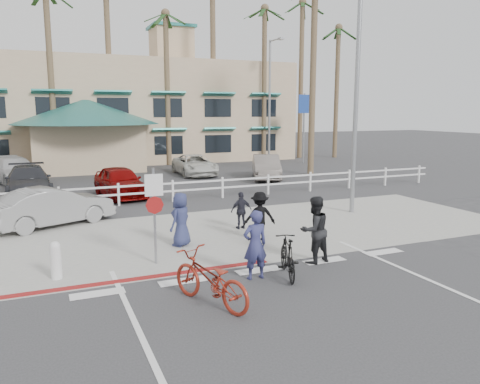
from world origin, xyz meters
name	(u,v)px	position (x,y,z in m)	size (l,w,h in m)	color
ground	(269,278)	(0.00, 0.00, 0.00)	(140.00, 140.00, 0.00)	#333335
bike_path	(312,309)	(0.00, -2.00, 0.00)	(12.00, 16.00, 0.01)	#333335
sidewalk_plaza	(208,234)	(0.00, 4.50, 0.01)	(22.00, 7.00, 0.01)	gray
cross_street	(176,211)	(0.00, 8.50, 0.00)	(40.00, 5.00, 0.01)	#333335
parking_lot	(134,180)	(0.00, 18.00, 0.00)	(50.00, 16.00, 0.01)	#333335
curb_red	(137,279)	(-3.00, 1.20, 0.01)	(7.00, 0.25, 0.02)	maroon
rail_fence	(175,191)	(0.50, 10.50, 0.50)	(29.40, 0.16, 1.00)	silver
building	(126,92)	(2.00, 31.00, 5.65)	(28.00, 16.00, 11.30)	tan
sign_post	(154,211)	(-2.30, 2.20, 1.45)	(0.50, 0.10, 2.90)	gray
bollard_0	(56,260)	(-4.80, 2.00, 0.47)	(0.26, 0.26, 0.95)	silver
streetlight_0	(356,100)	(6.50, 5.50, 4.50)	(0.60, 2.00, 9.00)	gray
streetlight_1	(269,102)	(12.00, 24.00, 4.75)	(0.60, 2.00, 9.50)	gray
info_sign	(304,127)	(14.00, 22.00, 2.80)	(1.20, 0.16, 5.60)	navy
palm_3	(50,67)	(-4.00, 25.00, 7.00)	(4.00, 4.00, 14.00)	#153313
palm_4	(109,63)	(0.00, 26.00, 7.50)	(4.00, 4.00, 15.00)	#153313
palm_5	(167,78)	(4.00, 25.00, 6.50)	(4.00, 4.00, 13.00)	#153313
palm_6	(213,54)	(8.00, 26.00, 8.50)	(4.00, 4.00, 17.00)	#153313
palm_7	(264,74)	(12.00, 25.00, 7.00)	(4.00, 4.00, 14.00)	#153313
palm_8	(301,70)	(16.00, 26.00, 7.50)	(4.00, 4.00, 15.00)	#153313
palm_9	(337,82)	(19.00, 25.00, 6.50)	(4.00, 4.00, 13.00)	#153313
palm_11	(313,63)	(11.00, 16.00, 7.00)	(4.00, 4.00, 14.00)	#153313
bike_red	(210,279)	(-1.88, -0.97, 0.58)	(0.77, 2.21, 1.16)	maroon
rider_red	(255,245)	(-0.33, 0.11, 0.86)	(0.63, 0.41, 1.72)	navy
bike_black	(288,257)	(0.47, -0.07, 0.52)	(0.49, 1.72, 1.03)	black
rider_black	(314,230)	(1.66, 0.61, 0.91)	(0.89, 0.69, 1.83)	black
pedestrian_a	(260,216)	(1.27, 3.21, 0.78)	(1.01, 0.58, 1.56)	black
pedestrian_child	(241,211)	(1.30, 4.76, 0.65)	(0.77, 0.32, 1.31)	#20202A
pedestrian_b	(181,219)	(-1.20, 3.58, 0.82)	(0.80, 0.52, 1.65)	navy
car_white_sedan	(53,207)	(-4.70, 7.84, 0.70)	(1.48, 4.23, 1.40)	gray
lot_car_1	(28,181)	(-5.61, 14.73, 0.72)	(2.02, 4.96, 1.44)	#23252A
lot_car_2	(120,182)	(-1.59, 12.69, 0.73)	(1.73, 4.31, 1.47)	#6E0303
lot_car_3	(266,167)	(7.50, 15.37, 0.72)	(1.53, 4.38, 1.44)	slate
lot_car_4	(15,170)	(-6.40, 19.51, 0.73)	(2.04, 5.03, 1.46)	#BDBDBD
lot_car_5	(195,165)	(4.07, 18.75, 0.65)	(2.15, 4.67, 1.30)	silver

